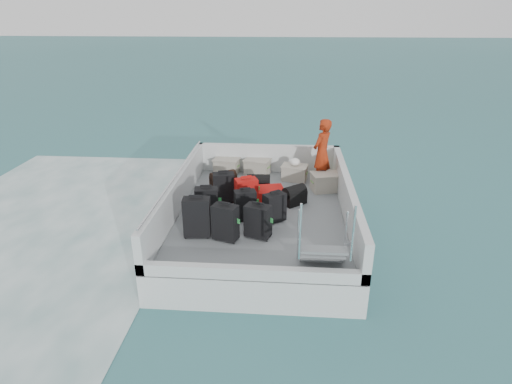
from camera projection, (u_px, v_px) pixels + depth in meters
The scene contains 24 objects.
ground at pixel (261, 237), 9.07m from camera, with size 160.00×160.00×0.00m, color #195858.
wake_foam at pixel (44, 229), 9.40m from camera, with size 10.00×10.00×0.00m, color white.
ferry_hull at pixel (261, 225), 8.95m from camera, with size 3.60×5.00×0.60m, color silver.
deck at pixel (261, 211), 8.83m from camera, with size 3.30×4.70×0.02m, color slate.
deck_fittings at pixel (278, 201), 8.36m from camera, with size 3.60×5.00×0.90m.
suitcase_0 at pixel (197, 218), 7.70m from camera, with size 0.48×0.27×0.74m, color black.
suitcase_1 at pixel (207, 204), 8.35m from camera, with size 0.44×0.25×0.66m, color black.
suitcase_2 at pixel (224, 188), 9.15m from camera, with size 0.45×0.27×0.64m, color black.
suitcase_3 at pixel (225, 223), 7.59m from camera, with size 0.44×0.26×0.67m, color black.
suitcase_4 at pixel (245, 205), 8.35m from camera, with size 0.41×0.24×0.61m, color black.
suitcase_5 at pixel (246, 193), 8.91m from camera, with size 0.45×0.27×0.62m, color #B6110E.
suitcase_6 at pixel (258, 222), 7.69m from camera, with size 0.45×0.27×0.63m, color black.
suitcase_7 at pixel (274, 208), 8.26m from camera, with size 0.42×0.24×0.59m, color black.
suitcase_8 at pixel (265, 195), 9.18m from camera, with size 0.52×0.79×0.31m, color #B6110E.
duffel_0 at pixel (223, 182), 9.91m from camera, with size 0.58×0.30×0.32m, color black, non-canonical shape.
duffel_1 at pixel (258, 185), 9.71m from camera, with size 0.52×0.30×0.32m, color black, non-canonical shape.
duffel_2 at pixel (294, 197), 9.10m from camera, with size 0.48×0.30×0.32m, color black, non-canonical shape.
crate_0 at pixel (227, 166), 10.85m from camera, with size 0.59×0.41×0.35m, color #A9A093.
crate_1 at pixel (257, 167), 10.80m from camera, with size 0.59×0.40×0.35m, color #A9A093.
crate_2 at pixel (294, 173), 10.40m from camera, with size 0.57×0.40×0.35m, color #A9A093.
crate_3 at pixel (326, 183), 9.78m from camera, with size 0.63×0.44×0.38m, color #A9A093.
yellow_bag at pixel (324, 172), 10.65m from camera, with size 0.28×0.26×0.22m, color yellow.
white_bag at pixel (295, 163), 10.30m from camera, with size 0.24×0.24×0.18m, color white.
passenger at pixel (322, 153), 9.86m from camera, with size 0.59×0.38×1.59m, color red.
Camera 1 is at (0.50, -7.97, 4.41)m, focal length 30.00 mm.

